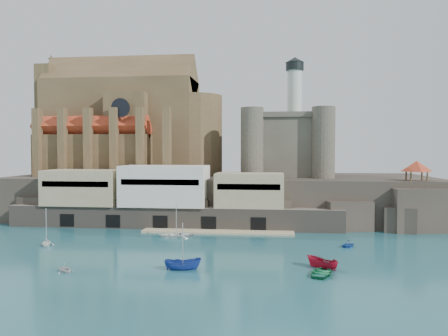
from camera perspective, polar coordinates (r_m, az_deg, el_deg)
ground at (r=70.08m, az=-4.43°, el=-11.06°), size 300.00×300.00×0.00m
promontory at (r=107.71m, az=-0.52°, el=-3.72°), size 100.00×36.00×10.00m
quay at (r=93.51m, az=-7.88°, el=-3.95°), size 70.00×12.00×13.05m
church at (r=115.13m, az=-12.33°, el=5.19°), size 47.00×25.93×30.51m
castle_keep at (r=108.07m, az=8.19°, el=3.39°), size 21.20×21.20×29.30m
rock_outcrop at (r=97.92m, az=23.81°, el=-5.05°), size 14.50×10.50×8.70m
pavilion at (r=97.38m, az=23.86°, el=0.06°), size 6.40×6.40×5.40m
boat_1 at (r=63.37m, az=-20.05°, el=-12.64°), size 2.64×2.87×2.84m
boat_2 at (r=61.08m, az=-5.40°, el=-13.07°), size 2.21×2.16×5.04m
boat_3 at (r=60.09m, az=12.71°, el=-13.38°), size 4.12×2.34×5.54m
boat_4 at (r=81.27m, az=-22.17°, el=-9.36°), size 3.26×2.53×3.32m
boat_5 at (r=62.94m, az=12.67°, el=-12.66°), size 2.59×2.58×4.83m
boat_6 at (r=83.25m, az=-6.24°, el=-8.93°), size 2.23×4.77×6.44m
boat_7 at (r=77.15m, az=15.87°, el=-9.90°), size 2.81×3.00×2.99m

